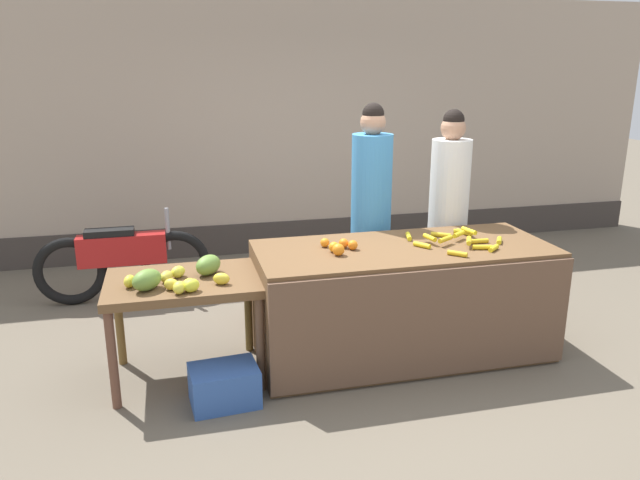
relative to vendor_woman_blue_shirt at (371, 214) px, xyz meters
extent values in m
plane|color=#665B4C|center=(-0.29, -0.71, -0.94)|extent=(24.00, 24.00, 0.00)
cube|color=tan|center=(-0.29, 2.26, 0.51)|extent=(9.23, 0.20, 2.91)
cube|color=#3F3833|center=(-0.29, 2.15, -0.76)|extent=(9.23, 0.04, 0.36)
cube|color=brown|center=(0.03, -0.71, -0.51)|extent=(2.21, 0.91, 0.86)
cube|color=brown|center=(0.03, -1.18, -0.51)|extent=(2.21, 0.03, 0.80)
cube|color=brown|center=(-1.59, -0.71, -0.23)|extent=(1.06, 0.73, 0.06)
cylinder|color=brown|center=(-2.07, -1.02, -0.60)|extent=(0.06, 0.06, 0.68)
cylinder|color=brown|center=(-1.11, -1.02, -0.60)|extent=(0.06, 0.06, 0.68)
cylinder|color=brown|center=(-2.07, -0.39, -0.60)|extent=(0.06, 0.06, 0.68)
cylinder|color=brown|center=(-1.11, -0.39, -0.60)|extent=(0.06, 0.06, 0.68)
cylinder|color=yellow|center=(0.15, -0.76, -0.06)|extent=(0.11, 0.13, 0.04)
cylinder|color=gold|center=(0.60, -0.77, -0.06)|extent=(0.16, 0.04, 0.04)
cylinder|color=gold|center=(0.61, -0.51, -0.06)|extent=(0.09, 0.15, 0.04)
cylinder|color=gold|center=(0.55, -0.92, -0.06)|extent=(0.15, 0.07, 0.04)
cylinder|color=yellow|center=(0.62, -0.96, -0.06)|extent=(0.12, 0.11, 0.04)
cylinder|color=gold|center=(0.31, -1.02, -0.06)|extent=(0.13, 0.12, 0.04)
cylinder|color=yellow|center=(0.76, -0.79, -0.06)|extent=(0.10, 0.12, 0.04)
cylinder|color=gold|center=(0.14, -0.52, -0.06)|extent=(0.08, 0.16, 0.04)
cylinder|color=gold|center=(0.40, -0.54, -0.06)|extent=(0.15, 0.12, 0.04)
cylinder|color=gold|center=(0.61, -0.48, -0.06)|extent=(0.13, 0.09, 0.04)
cylinder|color=gold|center=(0.49, -0.83, -0.03)|extent=(0.10, 0.15, 0.04)
cylinder|color=gold|center=(0.24, -0.69, -0.03)|extent=(0.06, 0.14, 0.04)
cylinder|color=yellow|center=(0.49, -0.65, -0.03)|extent=(0.13, 0.11, 0.04)
cylinder|color=gold|center=(0.33, -0.76, -0.03)|extent=(0.15, 0.11, 0.04)
cylinder|color=yellow|center=(0.62, -0.58, -0.03)|extent=(0.07, 0.16, 0.04)
sphere|color=orange|center=(-0.52, -0.72, -0.04)|extent=(0.08, 0.08, 0.08)
sphere|color=orange|center=(-0.37, -0.69, -0.05)|extent=(0.07, 0.07, 0.07)
sphere|color=orange|center=(-0.55, -0.58, -0.05)|extent=(0.07, 0.07, 0.07)
sphere|color=orange|center=(-0.42, -0.64, -0.05)|extent=(0.07, 0.07, 0.07)
sphere|color=orange|center=(-0.51, -0.80, -0.04)|extent=(0.09, 0.09, 0.09)
ellipsoid|color=yellow|center=(-1.34, -0.88, -0.16)|extent=(0.13, 0.11, 0.08)
ellipsoid|color=yellow|center=(-1.54, -0.97, -0.16)|extent=(0.14, 0.13, 0.09)
ellipsoid|color=yellow|center=(-1.62, -0.99, -0.16)|extent=(0.10, 0.12, 0.08)
ellipsoid|color=yellow|center=(-1.62, -0.67, -0.16)|extent=(0.13, 0.13, 0.08)
ellipsoid|color=gold|center=(-1.70, -0.74, -0.16)|extent=(0.12, 0.14, 0.08)
ellipsoid|color=yellow|center=(-1.67, -0.90, -0.16)|extent=(0.11, 0.10, 0.08)
ellipsoid|color=yellow|center=(-1.56, -0.93, -0.16)|extent=(0.12, 0.13, 0.08)
ellipsoid|color=gold|center=(-1.94, -0.79, -0.16)|extent=(0.10, 0.12, 0.08)
ellipsoid|color=olive|center=(-1.83, -0.87, -0.13)|extent=(0.25, 0.25, 0.14)
ellipsoid|color=olive|center=(-1.41, -0.65, -0.13)|extent=(0.25, 0.26, 0.14)
cylinder|color=#33333D|center=(0.00, 0.00, -0.58)|extent=(0.29, 0.29, 0.73)
cylinder|color=#3F8CCC|center=(0.00, 0.00, 0.23)|extent=(0.34, 0.34, 0.89)
sphere|color=tan|center=(0.00, 0.00, 0.77)|extent=(0.21, 0.21, 0.21)
sphere|color=black|center=(0.00, 0.00, 0.83)|extent=(0.18, 0.18, 0.18)
cylinder|color=#33333D|center=(0.70, -0.03, -0.59)|extent=(0.29, 0.29, 0.70)
cylinder|color=white|center=(0.70, -0.03, 0.18)|extent=(0.34, 0.34, 0.86)
sphere|color=tan|center=(0.70, -0.03, 0.71)|extent=(0.21, 0.21, 0.21)
sphere|color=black|center=(0.70, -0.03, 0.78)|extent=(0.18, 0.18, 0.18)
torus|color=black|center=(-1.64, 0.94, -0.62)|extent=(0.65, 0.09, 0.65)
torus|color=black|center=(-2.59, 0.94, -0.62)|extent=(0.65, 0.09, 0.65)
cube|color=#A51919|center=(-2.11, 0.94, -0.44)|extent=(0.80, 0.18, 0.28)
cube|color=black|center=(-2.21, 0.94, -0.28)|extent=(0.44, 0.16, 0.08)
cylinder|color=gray|center=(-1.69, 0.94, -0.27)|extent=(0.04, 0.04, 0.40)
cube|color=#3359A5|center=(-1.38, -1.14, -0.81)|extent=(0.47, 0.36, 0.26)
ellipsoid|color=maroon|center=(-0.81, 0.13, -0.66)|extent=(0.44, 0.46, 0.56)
camera|label=1|loc=(-1.62, -4.77, 1.23)|focal=34.19mm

